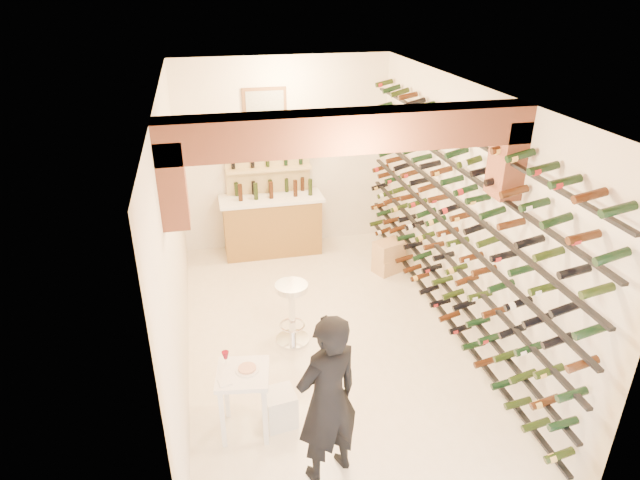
# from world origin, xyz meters

# --- Properties ---
(ground) EXTENTS (6.00, 6.00, 0.00)m
(ground) POSITION_xyz_m (0.00, 0.00, 0.00)
(ground) COLOR white
(ground) RESTS_ON ground
(room_shell) EXTENTS (3.52, 6.02, 3.21)m
(room_shell) POSITION_xyz_m (0.00, -0.26, 2.25)
(room_shell) COLOR silver
(room_shell) RESTS_ON ground
(wine_rack) EXTENTS (0.32, 5.70, 2.56)m
(wine_rack) POSITION_xyz_m (1.53, 0.00, 1.55)
(wine_rack) COLOR black
(wine_rack) RESTS_ON ground
(back_counter) EXTENTS (1.70, 0.62, 1.29)m
(back_counter) POSITION_xyz_m (-0.30, 2.65, 0.53)
(back_counter) COLOR olive
(back_counter) RESTS_ON ground
(back_shelving) EXTENTS (1.40, 0.31, 2.73)m
(back_shelving) POSITION_xyz_m (-0.30, 2.89, 1.17)
(back_shelving) COLOR tan
(back_shelving) RESTS_ON ground
(tasting_table) EXTENTS (0.59, 0.59, 0.91)m
(tasting_table) POSITION_xyz_m (-1.16, -1.36, 0.62)
(tasting_table) COLOR white
(tasting_table) RESTS_ON ground
(white_stool) EXTENTS (0.35, 0.35, 0.40)m
(white_stool) POSITION_xyz_m (-0.80, -1.35, 0.20)
(white_stool) COLOR white
(white_stool) RESTS_ON ground
(person) EXTENTS (0.75, 0.63, 1.76)m
(person) POSITION_xyz_m (-0.46, -2.07, 0.88)
(person) COLOR black
(person) RESTS_ON ground
(chrome_barstool) EXTENTS (0.44, 0.44, 0.85)m
(chrome_barstool) POSITION_xyz_m (-0.42, 0.06, 0.49)
(chrome_barstool) COLOR silver
(chrome_barstool) RESTS_ON ground
(crate_lower) EXTENTS (0.53, 0.46, 0.26)m
(crate_lower) POSITION_xyz_m (1.40, 1.56, 0.13)
(crate_lower) COLOR tan
(crate_lower) RESTS_ON ground
(crate_upper) EXTENTS (0.52, 0.44, 0.26)m
(crate_upper) POSITION_xyz_m (1.40, 1.56, 0.40)
(crate_upper) COLOR tan
(crate_upper) RESTS_ON crate_lower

